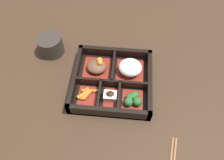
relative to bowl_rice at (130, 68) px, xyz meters
The scene contains 9 objects.
ground_plane 0.08m from the bowl_rice, 140.90° to the right, with size 3.00×3.00×0.00m, color #382619.
bento_base 0.08m from the bowl_rice, 140.90° to the right, with size 0.26×0.25×0.01m.
bento_rim 0.08m from the bowl_rice, 138.65° to the right, with size 0.26×0.25×0.05m.
bowl_stew 0.11m from the bowl_rice, behind, with size 0.09×0.10×0.05m.
bowl_rice is the anchor object (origin of this frame).
bowl_carrots 0.17m from the bowl_rice, 141.85° to the right, with size 0.07×0.07×0.02m.
bowl_tofu 0.12m from the bowl_rice, 119.17° to the right, with size 0.04×0.07×0.04m.
bowl_greens 0.11m from the bowl_rice, 82.84° to the right, with size 0.07×0.07×0.03m.
tea_cup 0.30m from the bowl_rice, 165.27° to the left, with size 0.09×0.09×0.07m.
Camera 1 is at (0.04, -0.39, 0.64)m, focal length 35.00 mm.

